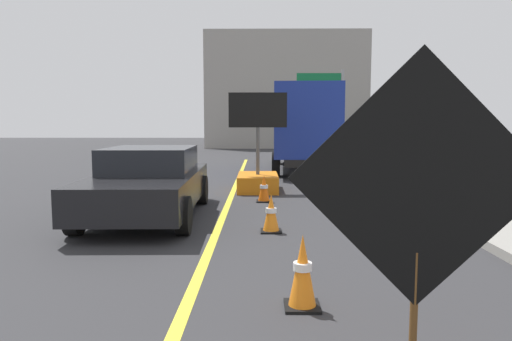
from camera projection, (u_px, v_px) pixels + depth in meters
name	position (u px, v px, depth m)	size (l,w,h in m)	color
lane_center_stripe	(200.00, 273.00, 5.70)	(0.14, 36.00, 0.01)	yellow
roadwork_sign	(419.00, 186.00, 2.85)	(1.63, 0.12, 2.33)	#593819
arrow_board_trailer	(258.00, 173.00, 12.71)	(1.60, 1.81, 2.70)	orange
box_truck	(304.00, 126.00, 18.08)	(2.67, 7.91, 3.20)	black
pickup_car	(149.00, 182.00, 9.12)	(2.12, 4.58, 1.38)	black
highway_guide_sign	(329.00, 97.00, 26.96)	(2.79, 0.18, 5.00)	gray
far_building_block	(284.00, 94.00, 38.24)	(12.16, 9.93, 8.65)	gray
traffic_cone_near_sign	(302.00, 272.00, 4.61)	(0.36, 0.36, 0.76)	black
traffic_cone_mid_lane	(271.00, 213.00, 7.85)	(0.36, 0.36, 0.66)	black
traffic_cone_far_lane	(264.00, 189.00, 10.89)	(0.36, 0.36, 0.64)	black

